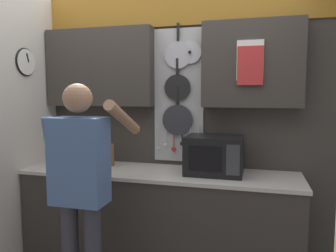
% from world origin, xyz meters
% --- Properties ---
extents(base_cabinet_counter, '(2.39, 0.61, 0.90)m').
position_xyz_m(base_cabinet_counter, '(0.00, -0.00, 0.45)').
color(base_cabinet_counter, '#38332D').
rests_on(base_cabinet_counter, ground_plane).
extents(back_wall_unit, '(2.96, 0.23, 2.53)m').
position_xyz_m(back_wall_unit, '(-0.01, 0.27, 1.53)').
color(back_wall_unit, '#38332D').
rests_on(back_wall_unit, ground_plane).
extents(side_wall, '(0.07, 1.60, 2.53)m').
position_xyz_m(side_wall, '(-1.22, -0.40, 1.27)').
color(side_wall, silver).
rests_on(side_wall, ground_plane).
extents(microwave, '(0.47, 0.37, 0.32)m').
position_xyz_m(microwave, '(0.48, 0.04, 1.06)').
color(microwave, black).
rests_on(microwave, base_cabinet_counter).
extents(knife_block, '(0.13, 0.16, 0.29)m').
position_xyz_m(knife_block, '(-0.53, 0.04, 1.01)').
color(knife_block, brown).
rests_on(knife_block, base_cabinet_counter).
extents(utensil_crock, '(0.11, 0.11, 0.32)m').
position_xyz_m(utensil_crock, '(-0.77, 0.04, 0.99)').
color(utensil_crock, white).
rests_on(utensil_crock, base_cabinet_counter).
extents(person, '(0.54, 0.62, 1.64)m').
position_xyz_m(person, '(-0.37, -0.67, 0.98)').
color(person, '#383842').
rests_on(person, ground_plane).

